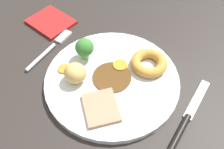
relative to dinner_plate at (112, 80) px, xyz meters
The scene contains 12 objects.
dining_table 4.79cm from the dinner_plate, 23.61° to the left, with size 120.00×84.00×3.60cm, color #2B2623.
dinner_plate is the anchor object (origin of this frame).
gravy_pool 0.85cm from the dinner_plate, 150.39° to the right, with size 8.17×8.17×0.30cm, color #563819.
meat_slice_main 7.90cm from the dinner_plate, 72.61° to the right, with size 7.41×6.25×0.80cm, color tan.
yorkshire_pudding 8.71cm from the dinner_plate, 54.42° to the left, with size 7.90×7.90×2.16cm, color #C68938.
roast_potato_left 7.96cm from the dinner_plate, 142.79° to the right, with size 4.48×4.56×4.25cm, color #D8B260.
carrot_coin_front 3.75cm from the dinner_plate, 93.87° to the left, with size 3.12×3.12×0.54cm, color orange.
carrot_coin_back 10.65cm from the dinner_plate, 159.21° to the right, with size 2.55×2.55×0.42cm, color orange.
broccoli_floret 9.11cm from the dinner_plate, 167.09° to the left, with size 4.06×4.06×5.16cm.
fork 17.61cm from the dinner_plate, behind, with size 2.14×15.29×0.90cm.
knife 16.87cm from the dinner_plate, ahead, with size 1.81×18.51×1.20cm.
folded_napkin 25.39cm from the dinner_plate, 162.62° to the left, with size 11.00×9.00×0.80cm, color red.
Camera 1 is at (12.96, -27.47, 44.24)cm, focal length 38.07 mm.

